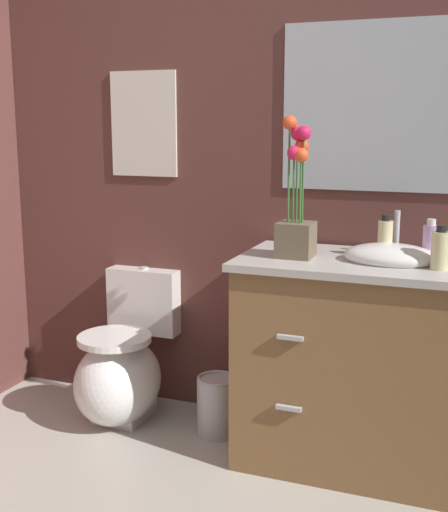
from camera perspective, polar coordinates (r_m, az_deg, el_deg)
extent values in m
cube|color=brown|center=(3.00, 8.08, 8.59)|extent=(4.31, 0.05, 2.50)
ellipsoid|color=white|center=(3.21, -9.01, -10.51)|extent=(0.38, 0.48, 0.40)
cube|color=white|center=(3.30, -8.51, -11.99)|extent=(0.22, 0.26, 0.18)
cube|color=white|center=(3.35, -6.75, -3.76)|extent=(0.36, 0.13, 0.32)
cylinder|color=white|center=(3.12, -9.32, -6.96)|extent=(0.34, 0.34, 0.03)
cylinder|color=#B7B7BC|center=(3.31, -6.82, -1.09)|extent=(0.04, 0.04, 0.02)
cube|color=brown|center=(2.80, 11.08, -9.22)|extent=(0.90, 0.52, 0.83)
cube|color=#BCB7B2|center=(2.68, 11.43, -0.59)|extent=(0.94, 0.56, 0.03)
ellipsoid|color=white|center=(2.66, 14.00, -0.04)|extent=(0.36, 0.26, 0.10)
cylinder|color=#B7B7BC|center=(2.80, 14.48, 1.97)|extent=(0.02, 0.02, 0.18)
cube|color=#B7B7BC|center=(2.53, 5.66, -6.94)|extent=(0.10, 0.02, 0.02)
cube|color=#B7B7BC|center=(2.63, 5.53, -12.78)|extent=(0.10, 0.02, 0.02)
cube|color=brown|center=(2.67, 6.13, 1.39)|extent=(0.14, 0.14, 0.14)
cylinder|color=#386B2D|center=(2.63, 6.74, 6.58)|extent=(0.01, 0.01, 0.35)
sphere|color=#E01E51|center=(2.63, 6.83, 10.38)|extent=(0.06, 0.06, 0.06)
cylinder|color=#386B2D|center=(2.67, 6.59, 6.09)|extent=(0.01, 0.01, 0.30)
sphere|color=#EA4C23|center=(2.66, 6.66, 9.29)|extent=(0.06, 0.06, 0.06)
cylinder|color=#386B2D|center=(2.66, 6.24, 6.61)|extent=(0.01, 0.01, 0.35)
sphere|color=#E01E51|center=(2.65, 6.32, 10.34)|extent=(0.06, 0.06, 0.06)
cylinder|color=#386B2D|center=(2.65, 5.55, 7.06)|extent=(0.01, 0.01, 0.39)
sphere|color=#EA4C23|center=(2.64, 5.63, 11.25)|extent=(0.06, 0.06, 0.06)
cylinder|color=#386B2D|center=(2.63, 5.94, 5.76)|extent=(0.01, 0.01, 0.27)
sphere|color=#E01E51|center=(2.62, 6.00, 8.73)|extent=(0.06, 0.06, 0.06)
cylinder|color=#386B2D|center=(2.62, 6.53, 5.65)|extent=(0.01, 0.01, 0.27)
sphere|color=#EA4C23|center=(2.61, 6.60, 8.54)|extent=(0.06, 0.06, 0.06)
cylinder|color=#B28CBF|center=(2.72, 17.16, 1.08)|extent=(0.06, 0.06, 0.14)
cylinder|color=silver|center=(2.70, 17.26, 2.77)|extent=(0.03, 0.03, 0.02)
cylinder|color=beige|center=(2.73, 13.55, 1.42)|extent=(0.06, 0.06, 0.15)
cylinder|color=black|center=(2.72, 13.64, 3.19)|extent=(0.03, 0.03, 0.02)
cylinder|color=beige|center=(2.55, 17.94, 0.42)|extent=(0.07, 0.07, 0.14)
cylinder|color=black|center=(2.54, 18.05, 2.22)|extent=(0.04, 0.04, 0.02)
cylinder|color=#B7B7BC|center=(3.09, -0.60, -12.71)|extent=(0.18, 0.18, 0.26)
torus|color=#B7B7BC|center=(3.04, -0.60, -10.38)|extent=(0.18, 0.18, 0.01)
cube|color=silver|center=(3.26, -6.87, 11.10)|extent=(0.34, 0.01, 0.49)
cube|color=#B2BCC6|center=(2.92, 12.90, 12.28)|extent=(0.80, 0.01, 0.70)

